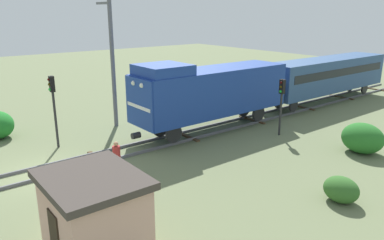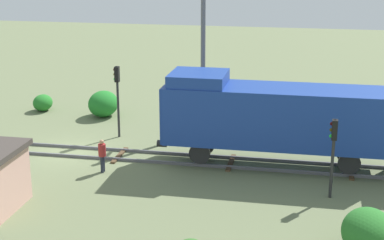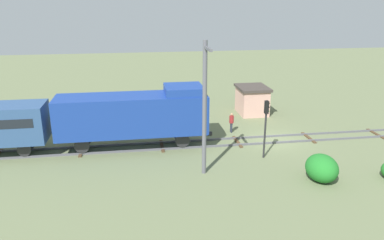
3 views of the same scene
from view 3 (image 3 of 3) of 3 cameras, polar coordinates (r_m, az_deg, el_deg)
name	(u,v)px [view 3 (image 3 of 3)]	position (r m, az deg, el deg)	size (l,w,h in m)	color
ground_plane	(274,140)	(31.03, 12.33, -3.03)	(108.56, 108.56, 0.00)	#66704C
railway_track	(274,139)	(31.01, 12.34, -2.90)	(2.40, 72.37, 0.16)	#595960
locomotive	(135,114)	(28.15, -8.69, 0.99)	(2.90, 11.60, 4.60)	navy
traffic_signal_near	(266,119)	(26.58, 11.21, 0.19)	(0.32, 0.34, 4.23)	#262628
traffic_signal_mid	(98,106)	(31.64, -14.10, 2.11)	(0.32, 0.34, 3.63)	#262628
worker_near_track	(231,121)	(31.98, 6.03, -0.17)	(0.38, 0.38, 1.70)	#262B38
catenary_mast	(205,106)	(23.18, 1.95, 2.07)	(1.94, 0.28, 8.61)	#595960
relay_hut	(252,100)	(37.50, 9.15, 3.05)	(3.50, 2.90, 2.74)	#D19E8C
bush_near	(91,110)	(36.89, -15.10, 1.54)	(2.36, 1.93, 1.71)	#276C26
bush_mid	(322,168)	(24.85, 19.16, -6.93)	(2.35, 1.93, 1.71)	#207426
bush_far	(154,104)	(39.06, -5.75, 2.51)	(1.51, 1.24, 1.10)	#316126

